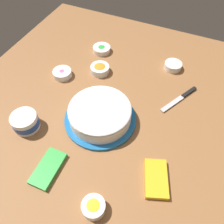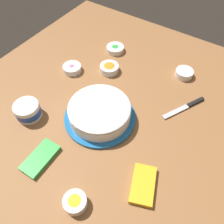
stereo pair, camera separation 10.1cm
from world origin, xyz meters
name	(u,v)px [view 1 (the left image)]	position (x,y,z in m)	size (l,w,h in m)	color
ground_plane	(118,115)	(0.00, 0.00, 0.00)	(1.54, 1.54, 0.00)	#936038
frosted_cake	(100,114)	(-0.06, 0.06, 0.04)	(0.32, 0.32, 0.09)	#1E6BB2
frosting_tub	(25,121)	(-0.22, 0.34, 0.04)	(0.11, 0.11, 0.07)	white
spreading_knife	(182,97)	(0.22, -0.24, 0.01)	(0.22, 0.13, 0.01)	silver
sprinkle_bowl_green	(102,49)	(0.39, 0.27, 0.02)	(0.10, 0.10, 0.03)	white
sprinkle_bowl_pink	(62,73)	(0.12, 0.37, 0.02)	(0.10, 0.10, 0.03)	white
sprinkle_bowl_orange	(100,69)	(0.23, 0.20, 0.02)	(0.10, 0.10, 0.04)	white
sprinkle_bowl_yellow	(94,207)	(-0.41, -0.08, 0.02)	(0.08, 0.08, 0.05)	white
sprinkle_bowl_rainbow	(173,66)	(0.41, -0.14, 0.02)	(0.09, 0.09, 0.03)	white
candy_box_lower	(156,179)	(-0.22, -0.25, 0.01)	(0.15, 0.08, 0.02)	yellow
candy_box_upper	(48,168)	(-0.35, 0.14, 0.01)	(0.16, 0.08, 0.02)	green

